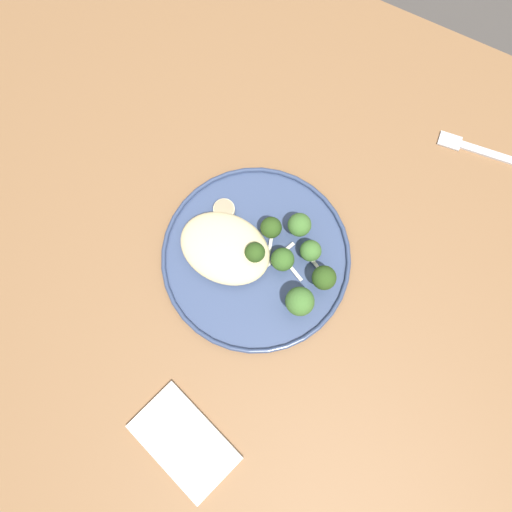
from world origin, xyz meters
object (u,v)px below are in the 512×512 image
seared_scallop_center_golden (225,249)px  broccoli_floret_center_pile (325,276)px  seared_scallop_half_hidden (237,243)px  broccoli_floret_left_leaning (301,226)px  dinner_plate (256,258)px  folded_napkin (184,442)px  broccoli_floret_tall_stalk (283,258)px  seared_scallop_left_edge (223,231)px  broccoli_floret_near_rim (255,253)px  seared_scallop_tiny_bay (224,210)px  broccoli_floret_small_sprig (271,228)px  seared_scallop_front_small (233,265)px  broccoli_floret_split_head (300,301)px  broccoli_floret_right_tilted (310,251)px  dinner_fork (490,154)px  seared_scallop_rear_pale (200,250)px  seared_scallop_large_seared (219,271)px

seared_scallop_center_golden → broccoli_floret_center_pile: size_ratio=0.38×
seared_scallop_half_hidden → broccoli_floret_left_leaning: (-0.08, -0.06, 0.02)m
dinner_plate → folded_napkin: 0.29m
seared_scallop_half_hidden → broccoli_floret_tall_stalk: 0.07m
seared_scallop_left_edge → broccoli_floret_near_rim: size_ratio=0.47×
seared_scallop_tiny_bay → broccoli_floret_center_pile: 0.18m
broccoli_floret_small_sprig → broccoli_floret_center_pile: bearing=162.8°
seared_scallop_front_small → broccoli_floret_split_head: (-0.11, 0.01, 0.03)m
broccoli_floret_right_tilted → broccoli_floret_near_rim: broccoli_floret_near_rim is taller
broccoli_floret_center_pile → broccoli_floret_tall_stalk: (0.07, 0.00, -0.01)m
seared_scallop_left_edge → broccoli_floret_right_tilted: size_ratio=0.55×
broccoli_floret_split_head → broccoli_floret_near_rim: broccoli_floret_split_head is taller
dinner_fork → seared_scallop_rear_pale: bearing=45.9°
dinner_plate → seared_scallop_large_seared: 0.06m
seared_scallop_left_edge → dinner_fork: 0.45m
dinner_plate → broccoli_floret_right_tilted: 0.09m
seared_scallop_rear_pale → broccoli_floret_left_leaning: 0.16m
broccoli_floret_split_head → seared_scallop_half_hidden: bearing=-18.8°
broccoli_floret_tall_stalk → broccoli_floret_near_rim: bearing=17.4°
broccoli_floret_near_rim → seared_scallop_tiny_bay: bearing=-30.3°
broccoli_floret_small_sprig → seared_scallop_large_seared: bearing=64.9°
broccoli_floret_right_tilted → broccoli_floret_left_leaning: (0.03, -0.03, 0.01)m
seared_scallop_left_edge → broccoli_floret_tall_stalk: 0.10m
seared_scallop_large_seared → broccoli_floret_split_head: broccoli_floret_split_head is taller
dinner_plate → broccoli_floret_split_head: 0.10m
seared_scallop_tiny_bay → broccoli_floret_split_head: size_ratio=0.53×
seared_scallop_half_hidden → seared_scallop_left_edge: bearing=-15.0°
seared_scallop_large_seared → broccoli_floret_near_rim: (-0.04, -0.04, 0.02)m
dinner_plate → broccoli_floret_small_sprig: bearing=-93.9°
broccoli_floret_split_head → broccoli_floret_near_rim: 0.10m
broccoli_floret_right_tilted → seared_scallop_center_golden: bearing=23.6°
seared_scallop_left_edge → broccoli_floret_small_sprig: size_ratio=0.50×
dinner_fork → broccoli_floret_center_pile: bearing=63.1°
dinner_plate → broccoli_floret_small_sprig: (-0.00, -0.04, 0.03)m
broccoli_floret_near_rim → dinner_fork: 0.42m
broccoli_floret_split_head → seared_scallop_left_edge: bearing=-18.1°
seared_scallop_front_small → dinner_fork: size_ratio=0.19×
broccoli_floret_center_pile → folded_napkin: (0.08, 0.30, -0.04)m
broccoli_floret_tall_stalk → dinner_fork: bearing=-125.6°
broccoli_floret_center_pile → folded_napkin: 0.31m
broccoli_floret_right_tilted → broccoli_floret_near_rim: size_ratio=0.86×
seared_scallop_half_hidden → dinner_fork: (-0.30, -0.32, -0.02)m
seared_scallop_tiny_bay → broccoli_floret_near_rim: bearing=149.7°
seared_scallop_tiny_bay → broccoli_floret_tall_stalk: broccoli_floret_tall_stalk is taller
seared_scallop_half_hidden → seared_scallop_rear_pale: 0.06m
seared_scallop_rear_pale → broccoli_floret_split_head: broccoli_floret_split_head is taller
dinner_plate → broccoli_floret_tall_stalk: size_ratio=6.15×
broccoli_floret_right_tilted → folded_napkin: bearing=82.5°
seared_scallop_left_edge → broccoli_floret_split_head: broccoli_floret_split_head is taller
seared_scallop_half_hidden → broccoli_floret_small_sprig: (-0.04, -0.04, 0.02)m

